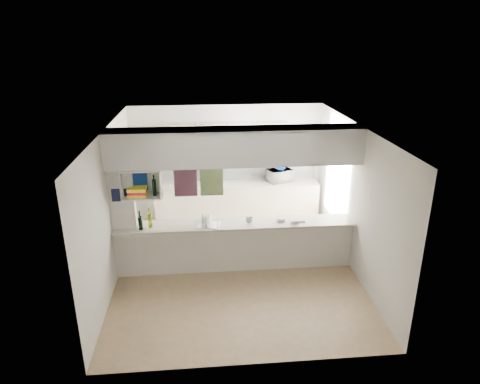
{
  "coord_description": "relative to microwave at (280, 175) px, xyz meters",
  "views": [
    {
      "loc": [
        -0.56,
        -6.79,
        4.06
      ],
      "look_at": [
        0.12,
        0.5,
        1.31
      ],
      "focal_mm": 32.0,
      "sensor_mm": 36.0,
      "label": 1
    }
  ],
  "objects": [
    {
      "name": "knife_block",
      "position": [
        -1.61,
        0.06,
        -0.04
      ],
      "size": [
        0.12,
        0.11,
        0.21
      ],
      "primitive_type": "cube",
      "rotation": [
        0.0,
        0.0,
        -0.29
      ],
      "color": "brown",
      "rests_on": "bench_top"
    },
    {
      "name": "plastic_tubs",
      "position": [
        -0.27,
        -2.17,
        -0.11
      ],
      "size": [
        0.5,
        0.23,
        0.08
      ],
      "color": "silver",
      "rests_on": "breakfast_bar"
    },
    {
      "name": "floor",
      "position": [
        -1.16,
        -2.12,
        -1.06
      ],
      "size": [
        4.8,
        4.8,
        0.0
      ],
      "primitive_type": "plane",
      "color": "#8F7553",
      "rests_on": "ground"
    },
    {
      "name": "bowl",
      "position": [
        -0.0,
        -0.03,
        0.17
      ],
      "size": [
        0.23,
        0.23,
        0.06
      ],
      "primitive_type": "imported",
      "color": "navy",
      "rests_on": "microwave"
    },
    {
      "name": "cubby_shelf",
      "position": [
        -2.72,
        -2.19,
        0.65
      ],
      "size": [
        0.65,
        0.35,
        0.5
      ],
      "color": "white",
      "rests_on": "bulkhead"
    },
    {
      "name": "wine_bottles",
      "position": [
        -2.7,
        -2.19,
        -0.01
      ],
      "size": [
        0.23,
        0.16,
        0.36
      ],
      "color": "black",
      "rests_on": "breakfast_bar"
    },
    {
      "name": "wall_back",
      "position": [
        -1.16,
        0.28,
        0.24
      ],
      "size": [
        4.2,
        0.0,
        4.2
      ],
      "primitive_type": "plane",
      "rotation": [
        1.57,
        0.0,
        0.0
      ],
      "color": "silver",
      "rests_on": "floor"
    },
    {
      "name": "servery_partition",
      "position": [
        -1.33,
        -2.12,
        0.6
      ],
      "size": [
        4.2,
        0.5,
        2.6
      ],
      "color": "silver",
      "rests_on": "floor"
    },
    {
      "name": "dish_rack",
      "position": [
        -1.63,
        -2.17,
        -0.06
      ],
      "size": [
        0.46,
        0.39,
        0.21
      ],
      "rotation": [
        0.0,
        0.0,
        -0.27
      ],
      "color": "silver",
      "rests_on": "breakfast_bar"
    },
    {
      "name": "microwave",
      "position": [
        0.0,
        0.0,
        0.0
      ],
      "size": [
        0.6,
        0.5,
        0.28
      ],
      "primitive_type": "imported",
      "rotation": [
        0.0,
        0.0,
        3.49
      ],
      "color": "white",
      "rests_on": "bench_top"
    },
    {
      "name": "wall_left",
      "position": [
        -3.26,
        -2.12,
        0.24
      ],
      "size": [
        0.0,
        4.8,
        4.8
      ],
      "primitive_type": "plane",
      "rotation": [
        1.57,
        0.0,
        1.57
      ],
      "color": "silver",
      "rests_on": "floor"
    },
    {
      "name": "kitchen_run",
      "position": [
        -1.0,
        0.02,
        -0.24
      ],
      "size": [
        3.6,
        0.63,
        2.24
      ],
      "color": "beige",
      "rests_on": "floor"
    },
    {
      "name": "utensil_jar",
      "position": [
        -1.31,
        0.03,
        -0.08
      ],
      "size": [
        0.09,
        0.09,
        0.12
      ],
      "primitive_type": "cylinder",
      "color": "black",
      "rests_on": "bench_top"
    },
    {
      "name": "wall_right",
      "position": [
        0.94,
        -2.12,
        0.24
      ],
      "size": [
        0.0,
        4.8,
        4.8
      ],
      "primitive_type": "plane",
      "rotation": [
        1.57,
        0.0,
        -1.57
      ],
      "color": "silver",
      "rests_on": "floor"
    },
    {
      "name": "cup",
      "position": [
        -0.92,
        -2.16,
        -0.08
      ],
      "size": [
        0.16,
        0.16,
        0.1
      ],
      "primitive_type": "imported",
      "rotation": [
        0.0,
        0.0,
        -0.33
      ],
      "color": "white",
      "rests_on": "dish_rack"
    },
    {
      "name": "ceiling",
      "position": [
        -1.16,
        -2.12,
        1.54
      ],
      "size": [
        4.8,
        4.8,
        0.0
      ],
      "primitive_type": "plane",
      "color": "white",
      "rests_on": "wall_back"
    }
  ]
}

